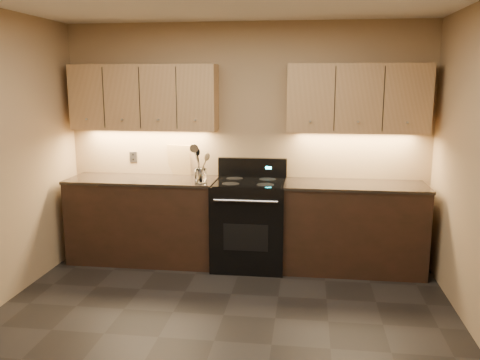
# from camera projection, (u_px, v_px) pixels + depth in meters

# --- Properties ---
(floor) EXTENTS (4.00, 4.00, 0.00)m
(floor) POSITION_uv_depth(u_px,v_px,m) (214.00, 341.00, 3.92)
(floor) COLOR black
(floor) RESTS_ON ground
(wall_back) EXTENTS (4.00, 0.04, 2.60)m
(wall_back) POSITION_uv_depth(u_px,v_px,m) (246.00, 143.00, 5.62)
(wall_back) COLOR #997C5A
(wall_back) RESTS_ON ground
(counter_left) EXTENTS (1.62, 0.62, 0.93)m
(counter_left) POSITION_uv_depth(u_px,v_px,m) (144.00, 219.00, 5.63)
(counter_left) COLOR black
(counter_left) RESTS_ON ground
(counter_right) EXTENTS (1.46, 0.62, 0.93)m
(counter_right) POSITION_uv_depth(u_px,v_px,m) (353.00, 227.00, 5.33)
(counter_right) COLOR black
(counter_right) RESTS_ON ground
(stove) EXTENTS (0.76, 0.68, 1.14)m
(stove) POSITION_uv_depth(u_px,v_px,m) (249.00, 223.00, 5.46)
(stove) COLOR black
(stove) RESTS_ON ground
(upper_cab_left) EXTENTS (1.60, 0.30, 0.70)m
(upper_cab_left) POSITION_uv_depth(u_px,v_px,m) (144.00, 97.00, 5.52)
(upper_cab_left) COLOR tan
(upper_cab_left) RESTS_ON wall_back
(upper_cab_right) EXTENTS (1.44, 0.30, 0.70)m
(upper_cab_right) POSITION_uv_depth(u_px,v_px,m) (358.00, 98.00, 5.23)
(upper_cab_right) COLOR tan
(upper_cab_right) RESTS_ON wall_back
(outlet_plate) EXTENTS (0.08, 0.01, 0.12)m
(outlet_plate) POSITION_uv_depth(u_px,v_px,m) (133.00, 157.00, 5.82)
(outlet_plate) COLOR #B2B5BA
(outlet_plate) RESTS_ON wall_back
(utensil_crock) EXTENTS (0.13, 0.13, 0.15)m
(utensil_crock) POSITION_uv_depth(u_px,v_px,m) (201.00, 176.00, 5.30)
(utensil_crock) COLOR white
(utensil_crock) RESTS_ON counter_left
(cutting_board) EXTENTS (0.28, 0.10, 0.34)m
(cutting_board) POSITION_uv_depth(u_px,v_px,m) (179.00, 160.00, 5.73)
(cutting_board) COLOR tan
(cutting_board) RESTS_ON counter_left
(wooden_spoon) EXTENTS (0.17, 0.06, 0.31)m
(wooden_spoon) POSITION_uv_depth(u_px,v_px,m) (198.00, 167.00, 5.27)
(wooden_spoon) COLOR tan
(wooden_spoon) RESTS_ON utensil_crock
(black_spoon) EXTENTS (0.09, 0.12, 0.36)m
(black_spoon) POSITION_uv_depth(u_px,v_px,m) (200.00, 164.00, 5.30)
(black_spoon) COLOR black
(black_spoon) RESTS_ON utensil_crock
(black_turner) EXTENTS (0.16, 0.18, 0.36)m
(black_turner) POSITION_uv_depth(u_px,v_px,m) (201.00, 165.00, 5.26)
(black_turner) COLOR black
(black_turner) RESTS_ON utensil_crock
(steel_skimmer) EXTENTS (0.19, 0.14, 0.40)m
(steel_skimmer) POSITION_uv_depth(u_px,v_px,m) (203.00, 163.00, 5.25)
(steel_skimmer) COLOR silver
(steel_skimmer) RESTS_ON utensil_crock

